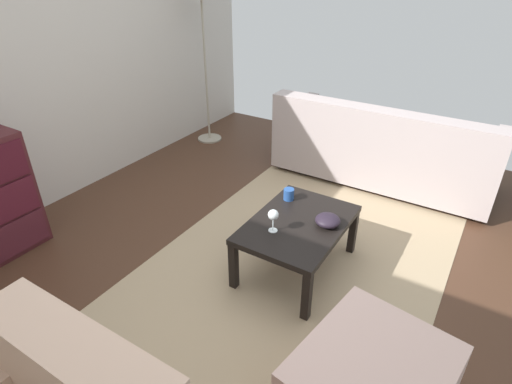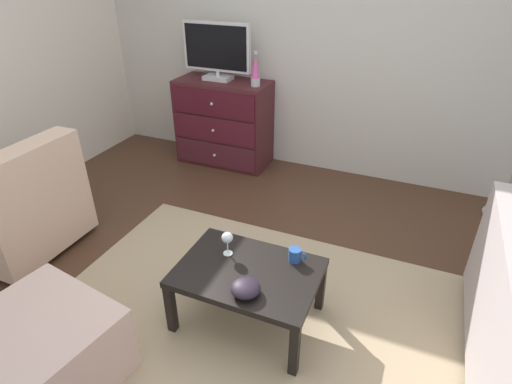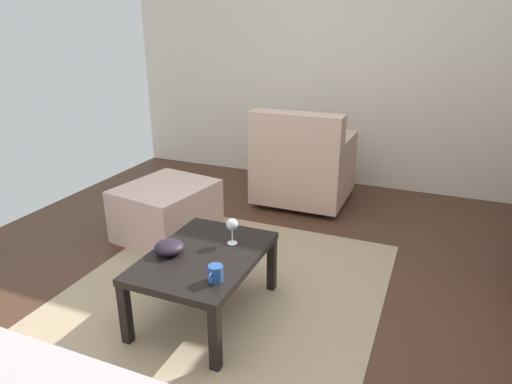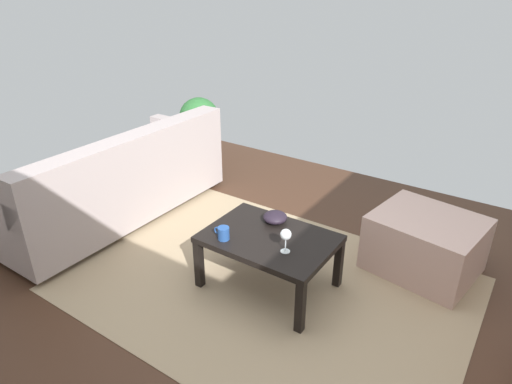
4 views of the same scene
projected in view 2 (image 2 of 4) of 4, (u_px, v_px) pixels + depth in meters
ground_plane at (236, 292)px, 2.86m from camera, size 5.42×4.71×0.05m
wall_accent_rear at (329, 41)px, 3.89m from camera, size 5.42×0.12×2.59m
area_rug at (251, 318)px, 2.62m from camera, size 2.60×1.90×0.01m
dresser at (224, 123)px, 4.40m from camera, size 0.97×0.49×0.89m
tv at (217, 50)px, 4.07m from camera, size 0.71×0.18×0.55m
lava_lamp at (255, 71)px, 3.93m from camera, size 0.09×0.09×0.33m
coffee_table at (248, 277)px, 2.45m from camera, size 0.83×0.59×0.39m
wine_glass at (227, 238)px, 2.50m from camera, size 0.07×0.07×0.16m
mug at (295, 255)px, 2.48m from camera, size 0.11×0.08×0.08m
bowl_decorative at (246, 288)px, 2.24m from camera, size 0.17×0.17×0.07m
armchair at (16, 208)px, 3.08m from camera, size 0.80×0.81×0.89m
ottoman at (47, 348)px, 2.17m from camera, size 0.79×0.70×0.42m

